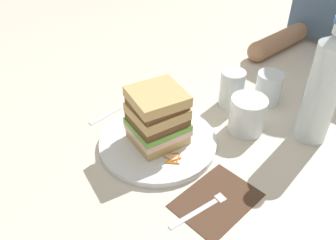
{
  "coord_description": "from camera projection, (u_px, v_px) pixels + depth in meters",
  "views": [
    {
      "loc": [
        0.49,
        -0.37,
        0.55
      ],
      "look_at": [
        0.01,
        0.04,
        0.06
      ],
      "focal_mm": 38.45,
      "sensor_mm": 36.0,
      "label": 1
    }
  ],
  "objects": [
    {
      "name": "carrot_shred_8",
      "position": [
        175.0,
        160.0,
        0.75
      ],
      "size": [
        0.01,
        0.03,
        0.0
      ],
      "primitive_type": "cylinder",
      "rotation": [
        0.0,
        1.57,
        1.25
      ],
      "color": "orange",
      "rests_on": "main_plate"
    },
    {
      "name": "carrot_shred_4",
      "position": [
        136.0,
        119.0,
        0.86
      ],
      "size": [
        0.03,
        0.01,
        0.0
      ],
      "primitive_type": "cylinder",
      "rotation": [
        0.0,
        1.57,
        5.97
      ],
      "color": "orange",
      "rests_on": "main_plate"
    },
    {
      "name": "napkin_dark",
      "position": [
        216.0,
        200.0,
        0.69
      ],
      "size": [
        0.13,
        0.17,
        0.0
      ],
      "primitive_type": "cube",
      "rotation": [
        0.0,
        0.0,
        0.06
      ],
      "color": "#4C3323",
      "rests_on": "ground_plane"
    },
    {
      "name": "knife",
      "position": [
        119.0,
        107.0,
        0.93
      ],
      "size": [
        0.04,
        0.2,
        0.0
      ],
      "color": "silver",
      "rests_on": "ground_plane"
    },
    {
      "name": "carrot_shred_2",
      "position": [
        150.0,
        120.0,
        0.86
      ],
      "size": [
        0.0,
        0.02,
        0.0
      ],
      "primitive_type": "cylinder",
      "rotation": [
        0.0,
        1.57,
        1.6
      ],
      "color": "orange",
      "rests_on": "main_plate"
    },
    {
      "name": "water_bottle",
      "position": [
        324.0,
        88.0,
        0.76
      ],
      "size": [
        0.07,
        0.07,
        0.29
      ],
      "color": "silver",
      "rests_on": "ground_plane"
    },
    {
      "name": "carrot_shred_13",
      "position": [
        172.0,
        163.0,
        0.74
      ],
      "size": [
        0.02,
        0.02,
        0.0
      ],
      "primitive_type": "cylinder",
      "rotation": [
        0.0,
        1.57,
        0.75
      ],
      "color": "orange",
      "rests_on": "main_plate"
    },
    {
      "name": "carrot_shred_12",
      "position": [
        179.0,
        158.0,
        0.76
      ],
      "size": [
        0.02,
        0.02,
        0.0
      ],
      "primitive_type": "cylinder",
      "rotation": [
        0.0,
        1.57,
        2.18
      ],
      "color": "orange",
      "rests_on": "main_plate"
    },
    {
      "name": "empty_tumbler_0",
      "position": [
        269.0,
        88.0,
        0.92
      ],
      "size": [
        0.07,
        0.07,
        0.08
      ],
      "primitive_type": "cylinder",
      "color": "silver",
      "rests_on": "ground_plane"
    },
    {
      "name": "fork",
      "position": [
        208.0,
        204.0,
        0.68
      ],
      "size": [
        0.03,
        0.17,
        0.0
      ],
      "color": "silver",
      "rests_on": "napkin_dark"
    },
    {
      "name": "carrot_shred_0",
      "position": [
        143.0,
        117.0,
        0.87
      ],
      "size": [
        0.02,
        0.01,
        0.0
      ],
      "primitive_type": "cylinder",
      "rotation": [
        0.0,
        1.57,
        5.91
      ],
      "color": "orange",
      "rests_on": "main_plate"
    },
    {
      "name": "sandwich",
      "position": [
        157.0,
        117.0,
        0.77
      ],
      "size": [
        0.12,
        0.13,
        0.13
      ],
      "color": "tan",
      "rests_on": "main_plate"
    },
    {
      "name": "carrot_shred_9",
      "position": [
        172.0,
        158.0,
        0.76
      ],
      "size": [
        0.01,
        0.03,
        0.0
      ],
      "primitive_type": "cylinder",
      "rotation": [
        0.0,
        1.57,
        4.8
      ],
      "color": "orange",
      "rests_on": "main_plate"
    },
    {
      "name": "carrot_shred_5",
      "position": [
        131.0,
        120.0,
        0.86
      ],
      "size": [
        0.02,
        0.02,
        0.0
      ],
      "primitive_type": "cylinder",
      "rotation": [
        0.0,
        1.57,
        0.61
      ],
      "color": "orange",
      "rests_on": "main_plate"
    },
    {
      "name": "carrot_shred_11",
      "position": [
        173.0,
        152.0,
        0.77
      ],
      "size": [
        0.02,
        0.02,
        0.0
      ],
      "primitive_type": "cylinder",
      "rotation": [
        0.0,
        1.57,
        4.05
      ],
      "color": "orange",
      "rests_on": "main_plate"
    },
    {
      "name": "carrot_shred_10",
      "position": [
        170.0,
        160.0,
        0.75
      ],
      "size": [
        0.03,
        0.01,
        0.0
      ],
      "primitive_type": "cylinder",
      "rotation": [
        0.0,
        1.57,
        3.32
      ],
      "color": "orange",
      "rests_on": "main_plate"
    },
    {
      "name": "carrot_shred_3",
      "position": [
        141.0,
        120.0,
        0.86
      ],
      "size": [
        0.03,
        0.01,
        0.0
      ],
      "primitive_type": "cylinder",
      "rotation": [
        0.0,
        1.57,
        3.37
      ],
      "color": "orange",
      "rests_on": "main_plate"
    },
    {
      "name": "empty_tumbler_1",
      "position": [
        232.0,
        89.0,
        0.91
      ],
      "size": [
        0.06,
        0.06,
        0.1
      ],
      "primitive_type": "cylinder",
      "color": "silver",
      "rests_on": "ground_plane"
    },
    {
      "name": "carrot_shred_1",
      "position": [
        134.0,
        119.0,
        0.86
      ],
      "size": [
        0.01,
        0.02,
        0.0
      ],
      "primitive_type": "cylinder",
      "rotation": [
        0.0,
        1.57,
        5.15
      ],
      "color": "orange",
      "rests_on": "main_plate"
    },
    {
      "name": "carrot_shred_6",
      "position": [
        140.0,
        126.0,
        0.84
      ],
      "size": [
        0.02,
        0.01,
        0.0
      ],
      "primitive_type": "cylinder",
      "rotation": [
        0.0,
        1.57,
        3.31
      ],
      "color": "orange",
      "rests_on": "main_plate"
    },
    {
      "name": "carrot_shred_7",
      "position": [
        147.0,
        117.0,
        0.87
      ],
      "size": [
        0.01,
        0.03,
        0.0
      ],
      "primitive_type": "cylinder",
      "rotation": [
        0.0,
        1.57,
        4.82
      ],
      "color": "orange",
      "rests_on": "main_plate"
    },
    {
      "name": "ground_plane",
      "position": [
        152.0,
        143.0,
        0.82
      ],
      "size": [
        3.0,
        3.0,
        0.0
      ],
      "primitive_type": "plane",
      "color": "beige"
    },
    {
      "name": "juice_glass",
      "position": [
        247.0,
        117.0,
        0.83
      ],
      "size": [
        0.08,
        0.08,
        0.09
      ],
      "color": "white",
      "rests_on": "ground_plane"
    },
    {
      "name": "main_plate",
      "position": [
        158.0,
        142.0,
        0.81
      ],
      "size": [
        0.26,
        0.26,
        0.02
      ],
      "primitive_type": "cylinder",
      "color": "white",
      "rests_on": "ground_plane"
    }
  ]
}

